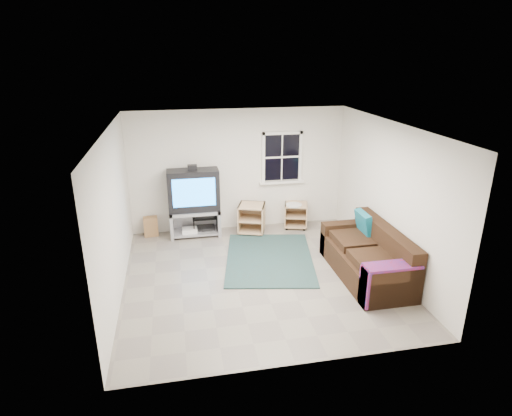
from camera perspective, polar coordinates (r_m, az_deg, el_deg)
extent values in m
plane|color=gray|center=(7.56, 0.47, -9.04)|extent=(4.60, 4.60, 0.00)
plane|color=white|center=(6.69, 0.54, 10.79)|extent=(4.60, 4.60, 0.00)
plane|color=silver|center=(9.19, -2.38, 5.05)|extent=(4.60, 0.00, 4.60)
plane|color=silver|center=(4.98, 5.86, -8.58)|extent=(4.60, 0.00, 4.60)
plane|color=silver|center=(6.96, -18.38, -0.98)|extent=(0.00, 4.60, 4.60)
plane|color=silver|center=(7.79, 17.32, 1.36)|extent=(0.00, 4.60, 4.60)
cube|color=black|center=(9.30, 3.45, 6.81)|extent=(0.80, 0.01, 1.02)
cube|color=white|center=(9.17, 3.55, 9.94)|extent=(0.88, 0.06, 0.06)
cube|color=white|center=(9.40, 3.43, 3.50)|extent=(0.98, 0.14, 0.05)
cube|color=white|center=(9.18, 0.99, 6.68)|extent=(0.06, 0.06, 1.10)
cube|color=white|center=(9.39, 5.92, 6.87)|extent=(0.06, 0.06, 1.10)
cube|color=white|center=(9.28, 3.47, 6.78)|extent=(0.78, 0.04, 0.04)
cube|color=#9F9FA7|center=(9.05, -8.19, -0.40)|extent=(1.05, 0.52, 0.06)
cube|color=#9F9FA7|center=(9.14, -11.20, -2.11)|extent=(0.06, 0.52, 0.58)
cube|color=#9F9FA7|center=(9.17, -5.05, -1.70)|extent=(0.06, 0.52, 0.58)
cube|color=#9F9FA7|center=(9.22, -8.05, -3.15)|extent=(0.92, 0.48, 0.04)
cube|color=#9F9FA7|center=(9.36, -8.20, -1.37)|extent=(1.05, 0.04, 0.58)
cube|color=silver|center=(9.16, -8.84, -2.94)|extent=(0.31, 0.25, 0.08)
cube|color=black|center=(9.21, -6.64, -2.75)|extent=(0.21, 0.19, 0.06)
cube|color=black|center=(8.90, -8.34, 2.37)|extent=(1.05, 0.44, 0.86)
cube|color=#1E88FF|center=(8.68, -8.26, 2.04)|extent=(0.86, 0.01, 0.58)
cube|color=black|center=(8.77, -8.50, 5.37)|extent=(0.19, 0.14, 0.10)
cylinder|color=black|center=(8.97, -8.36, -0.73)|extent=(0.02, 0.02, 1.05)
cylinder|color=black|center=(9.00, -5.28, -0.53)|extent=(0.02, 0.02, 1.05)
cylinder|color=black|center=(9.29, -8.48, 0.00)|extent=(0.02, 0.02, 1.05)
cylinder|color=black|center=(9.32, -5.51, 0.20)|extent=(0.02, 0.02, 1.05)
cube|color=black|center=(9.32, -6.78, -3.01)|extent=(0.52, 0.38, 0.02)
cube|color=black|center=(9.30, -6.80, -2.71)|extent=(0.41, 0.30, 0.09)
cube|color=black|center=(9.20, -6.86, -1.19)|extent=(0.52, 0.38, 0.02)
cube|color=black|center=(9.18, -6.88, -0.88)|extent=(0.41, 0.30, 0.09)
cube|color=black|center=(9.09, -6.95, 0.68)|extent=(0.52, 0.38, 0.02)
cube|color=black|center=(9.07, -6.96, 0.99)|extent=(0.41, 0.30, 0.09)
cube|color=black|center=(8.99, -7.03, 2.59)|extent=(0.52, 0.38, 0.02)
cube|color=tan|center=(9.06, -0.59, 0.36)|extent=(0.68, 0.68, 0.02)
cube|color=tan|center=(9.26, -0.58, -2.88)|extent=(0.68, 0.68, 0.02)
cube|color=tan|center=(9.19, -2.17, -1.21)|extent=(0.19, 0.52, 0.58)
cube|color=tan|center=(9.13, 1.01, -1.36)|extent=(0.19, 0.52, 0.58)
cube|color=tan|center=(9.39, -0.37, -0.72)|extent=(0.47, 0.18, 0.58)
cube|color=tan|center=(9.17, -0.58, -1.42)|extent=(0.63, 0.64, 0.02)
cylinder|color=black|center=(9.11, -2.10, -3.56)|extent=(0.05, 0.05, 0.05)
cylinder|color=black|center=(9.45, 0.89, -2.66)|extent=(0.05, 0.05, 0.05)
cube|color=tan|center=(9.43, 5.38, 0.47)|extent=(0.61, 0.61, 0.02)
cube|color=tan|center=(9.59, 5.29, -2.16)|extent=(0.61, 0.61, 0.02)
cube|color=tan|center=(9.51, 3.93, -0.81)|extent=(0.16, 0.48, 0.49)
cube|color=tan|center=(9.51, 6.74, -0.90)|extent=(0.16, 0.48, 0.49)
cube|color=tan|center=(9.73, 5.34, -0.36)|extent=(0.43, 0.15, 0.49)
cube|color=tan|center=(9.52, 5.33, -0.96)|extent=(0.56, 0.57, 0.02)
cylinder|color=black|center=(9.43, 4.10, -2.77)|extent=(0.05, 0.05, 0.05)
cylinder|color=black|center=(9.79, 6.42, -1.96)|extent=(0.05, 0.05, 0.05)
cylinder|color=silver|center=(9.32, 5.07, 0.41)|extent=(0.35, 0.35, 0.03)
cube|color=black|center=(7.71, 14.36, -7.29)|extent=(0.93, 2.08, 0.44)
cube|color=black|center=(7.67, 16.96, -4.05)|extent=(0.25, 2.08, 0.45)
cube|color=black|center=(8.41, 11.83, -3.90)|extent=(0.93, 0.25, 0.64)
cube|color=black|center=(6.95, 17.60, -9.85)|extent=(0.93, 0.25, 0.64)
cube|color=black|center=(7.22, 15.33, -6.81)|extent=(0.62, 0.75, 0.13)
cube|color=black|center=(7.89, 12.73, -4.18)|extent=(0.62, 0.75, 0.13)
cube|color=#167589|center=(8.04, 14.20, -1.97)|extent=(0.21, 0.50, 0.43)
cube|color=navy|center=(6.79, 17.75, -7.36)|extent=(0.86, 0.31, 0.04)
cube|color=navy|center=(6.75, 14.23, -10.23)|extent=(0.04, 0.31, 0.60)
cube|color=black|center=(8.13, 1.80, -6.73)|extent=(1.97, 2.45, 0.03)
cube|color=olive|center=(9.32, -13.85, -2.40)|extent=(0.31, 0.21, 0.42)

